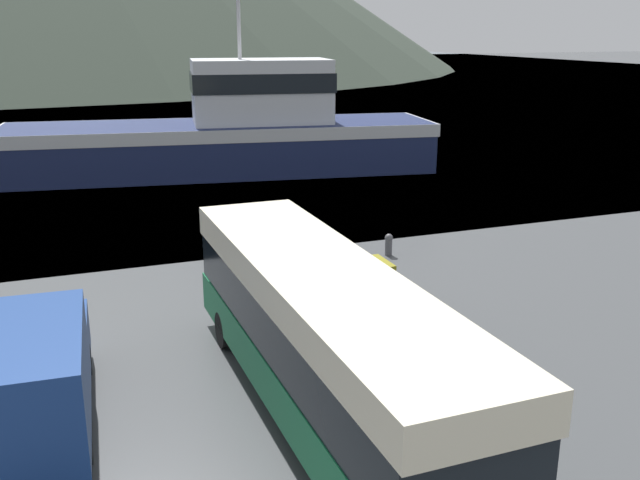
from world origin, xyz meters
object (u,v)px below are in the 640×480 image
(tour_bus, at_px, (323,334))
(fishing_boat, at_px, (230,132))
(storage_bin, at_px, (366,284))
(delivery_van, at_px, (32,372))

(tour_bus, bearing_deg, fishing_boat, 79.71)
(storage_bin, bearing_deg, tour_bus, -122.67)
(delivery_van, bearing_deg, storage_bin, 26.08)
(tour_bus, relative_size, fishing_boat, 0.48)
(delivery_van, xyz_separation_m, storage_bin, (8.71, 3.62, -0.56))
(tour_bus, xyz_separation_m, storage_bin, (3.30, 5.14, -1.13))
(storage_bin, bearing_deg, fishing_boat, 86.56)
(tour_bus, height_order, fishing_boat, fishing_boat)
(delivery_van, xyz_separation_m, fishing_boat, (9.96, 24.31, 0.99))
(fishing_boat, bearing_deg, storage_bin, -174.64)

